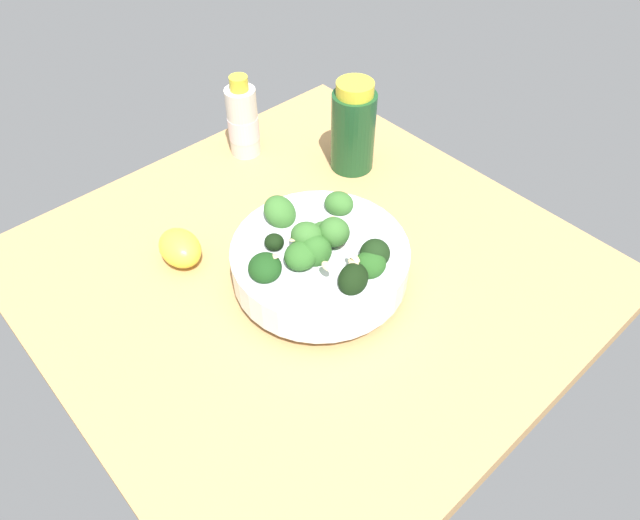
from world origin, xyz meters
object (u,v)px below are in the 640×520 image
object	(u,v)px
bottle_tall	(353,128)
bottle_short	(243,122)
lemon_wedge	(180,248)
bowl_of_broccoli	(320,258)

from	to	relation	value
bottle_tall	bottle_short	bearing A→B (deg)	125.88
bottle_short	lemon_wedge	bearing A→B (deg)	-146.78
bowl_of_broccoli	bottle_tall	size ratio (longest dim) A/B	1.54
bowl_of_broccoli	lemon_wedge	size ratio (longest dim) A/B	3.24
lemon_wedge	bottle_tall	bearing A→B (deg)	-0.54
bottle_tall	bottle_short	world-z (taller)	bottle_tall
lemon_wedge	bottle_short	distance (cm)	26.03
bowl_of_broccoli	lemon_wedge	world-z (taller)	bowl_of_broccoli
lemon_wedge	bottle_short	world-z (taller)	bottle_short
bottle_tall	lemon_wedge	bearing A→B (deg)	179.46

